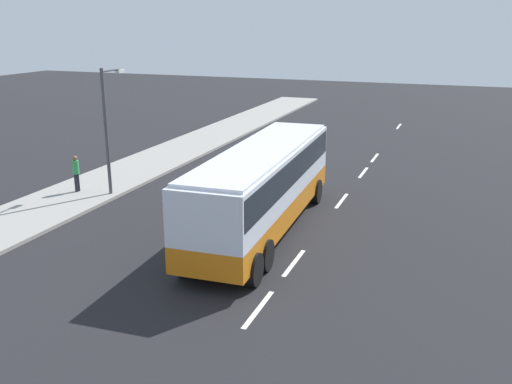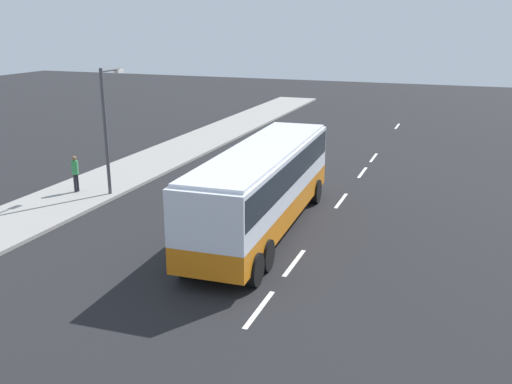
% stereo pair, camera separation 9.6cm
% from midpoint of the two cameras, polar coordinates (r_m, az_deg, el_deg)
% --- Properties ---
extents(ground_plane, '(120.00, 120.00, 0.00)m').
position_cam_midpoint_polar(ground_plane, '(22.22, -1.44, -4.63)').
color(ground_plane, black).
extents(sidewalk_curb, '(80.00, 4.00, 0.15)m').
position_cam_midpoint_polar(sidewalk_curb, '(27.01, -20.35, -1.60)').
color(sidewalk_curb, gray).
rests_on(sidewalk_curb, ground_plane).
extents(lane_centreline, '(46.87, 0.16, 0.01)m').
position_cam_midpoint_polar(lane_centreline, '(24.15, 7.10, -2.96)').
color(lane_centreline, white).
rests_on(lane_centreline, ground_plane).
extents(coach_bus, '(11.96, 3.17, 3.43)m').
position_cam_midpoint_polar(coach_bus, '(22.25, 0.84, 1.18)').
color(coach_bus, orange).
rests_on(coach_bus, ground_plane).
extents(pedestrian_near_curb, '(0.32, 0.32, 1.78)m').
position_cam_midpoint_polar(pedestrian_near_curb, '(28.71, -17.50, 2.04)').
color(pedestrian_near_curb, black).
rests_on(pedestrian_near_curb, sidewalk_curb).
extents(street_lamp, '(1.78, 0.24, 5.91)m').
position_cam_midpoint_polar(street_lamp, '(27.60, -14.51, 6.87)').
color(street_lamp, '#47474C').
rests_on(street_lamp, sidewalk_curb).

